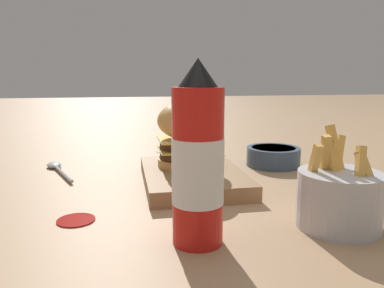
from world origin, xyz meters
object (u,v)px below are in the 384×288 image
object	(u,v)px
fries_basket	(339,198)
ketchup_bottle	(198,163)
serving_board	(192,176)
burger	(184,134)
side_bowl	(273,156)
spoon	(57,167)

from	to	relation	value
fries_basket	ketchup_bottle	bearing A→B (deg)	-86.19
serving_board	burger	distance (m)	0.09
side_bowl	spoon	bearing A→B (deg)	-95.56
ketchup_bottle	fries_basket	distance (m)	0.21
serving_board	side_bowl	size ratio (longest dim) A/B	2.17
burger	spoon	size ratio (longest dim) A/B	0.73
burger	serving_board	bearing A→B (deg)	19.76
burger	ketchup_bottle	bearing A→B (deg)	-5.93
fries_basket	side_bowl	xyz separation A→B (m)	(-0.36, 0.05, -0.02)
side_bowl	ketchup_bottle	bearing A→B (deg)	-34.51
burger	spoon	world-z (taller)	burger
fries_basket	side_bowl	bearing A→B (deg)	171.71
serving_board	burger	xyz separation A→B (m)	(-0.03, -0.01, 0.08)
serving_board	fries_basket	bearing A→B (deg)	33.03
spoon	ketchup_bottle	bearing A→B (deg)	-171.55
ketchup_bottle	burger	bearing A→B (deg)	174.07
fries_basket	spoon	xyz separation A→B (m)	(-0.40, -0.44, -0.04)
fries_basket	serving_board	bearing A→B (deg)	-146.97
spoon	burger	bearing A→B (deg)	-136.47
serving_board	side_bowl	xyz separation A→B (m)	(-0.11, 0.21, 0.01)
burger	spoon	xyz separation A→B (m)	(-0.13, -0.27, -0.09)
fries_basket	spoon	distance (m)	0.60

